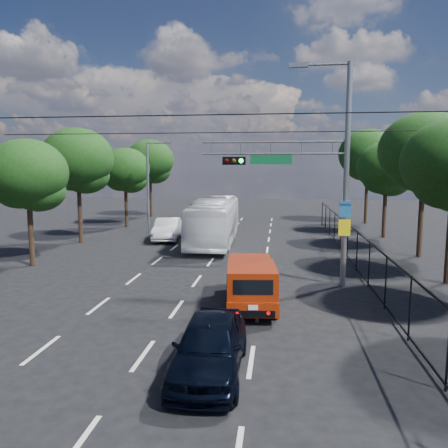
% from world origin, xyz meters
% --- Properties ---
extents(ground, '(120.00, 120.00, 0.00)m').
position_xyz_m(ground, '(0.00, 0.00, 0.00)').
color(ground, black).
rests_on(ground, ground).
extents(lane_markings, '(6.12, 38.00, 0.01)m').
position_xyz_m(lane_markings, '(-0.00, 14.00, 0.01)').
color(lane_markings, beige).
rests_on(lane_markings, ground).
extents(signal_mast, '(6.43, 0.39, 9.50)m').
position_xyz_m(signal_mast, '(5.28, 7.99, 5.24)').
color(signal_mast, slate).
rests_on(signal_mast, ground).
extents(streetlight_left, '(2.09, 0.22, 7.08)m').
position_xyz_m(streetlight_left, '(-6.33, 22.00, 3.94)').
color(streetlight_left, slate).
rests_on(streetlight_left, ground).
extents(utility_wires, '(22.00, 5.04, 0.74)m').
position_xyz_m(utility_wires, '(0.00, 8.83, 7.23)').
color(utility_wires, black).
rests_on(utility_wires, ground).
extents(fence_right, '(0.06, 34.03, 2.00)m').
position_xyz_m(fence_right, '(7.60, 12.17, 1.03)').
color(fence_right, black).
rests_on(fence_right, ground).
extents(tree_right_c, '(5.10, 5.10, 8.29)m').
position_xyz_m(tree_right_c, '(11.82, 15.02, 5.73)').
color(tree_right_c, black).
rests_on(tree_right_c, ground).
extents(tree_right_d, '(4.32, 4.32, 7.02)m').
position_xyz_m(tree_right_d, '(11.42, 22.02, 4.85)').
color(tree_right_d, black).
rests_on(tree_right_d, ground).
extents(tree_right_e, '(5.28, 5.28, 8.58)m').
position_xyz_m(tree_right_e, '(11.62, 30.02, 5.94)').
color(tree_right_e, black).
rests_on(tree_right_e, ground).
extents(tree_left_b, '(4.08, 4.08, 6.63)m').
position_xyz_m(tree_left_b, '(-9.18, 10.02, 4.58)').
color(tree_left_b, black).
rests_on(tree_left_b, ground).
extents(tree_left_c, '(4.80, 4.80, 7.80)m').
position_xyz_m(tree_left_c, '(-9.78, 17.02, 5.40)').
color(tree_left_c, black).
rests_on(tree_left_c, ground).
extents(tree_left_d, '(4.20, 4.20, 6.83)m').
position_xyz_m(tree_left_d, '(-9.38, 25.02, 4.72)').
color(tree_left_d, black).
rests_on(tree_left_d, ground).
extents(tree_left_e, '(4.92, 4.92, 7.99)m').
position_xyz_m(tree_left_e, '(-9.58, 33.02, 5.53)').
color(tree_left_e, black).
rests_on(tree_left_e, ground).
extents(red_pickup, '(2.17, 4.87, 1.76)m').
position_xyz_m(red_pickup, '(2.68, 4.66, 0.94)').
color(red_pickup, black).
rests_on(red_pickup, ground).
extents(navy_hatchback, '(1.76, 4.27, 1.45)m').
position_xyz_m(navy_hatchback, '(2.00, -0.79, 0.72)').
color(navy_hatchback, black).
rests_on(navy_hatchback, ground).
extents(white_bus, '(2.93, 11.07, 3.06)m').
position_xyz_m(white_bus, '(-0.66, 18.12, 1.53)').
color(white_bus, white).
rests_on(white_bus, ground).
extents(white_van, '(2.14, 4.79, 1.53)m').
position_xyz_m(white_van, '(-4.22, 19.02, 0.76)').
color(white_van, silver).
rests_on(white_van, ground).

